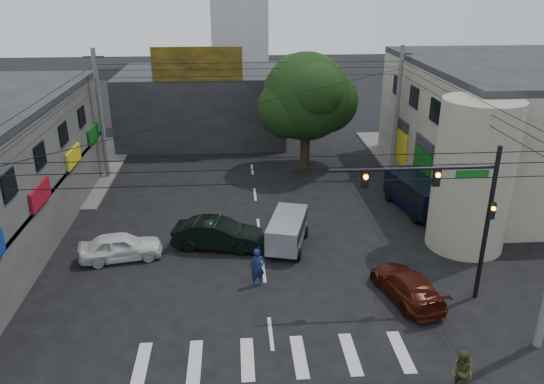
{
  "coord_description": "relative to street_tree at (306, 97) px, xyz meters",
  "views": [
    {
      "loc": [
        -1.25,
        -20.87,
        13.57
      ],
      "look_at": [
        0.56,
        4.0,
        3.41
      ],
      "focal_mm": 35.0,
      "sensor_mm": 36.0,
      "label": 1
    }
  ],
  "objects": [
    {
      "name": "corner_column",
      "position": [
        7.0,
        -13.0,
        -1.47
      ],
      "size": [
        4.0,
        4.0,
        8.0
      ],
      "primitive_type": "cylinder",
      "color": "gray",
      "rests_on": "ground"
    },
    {
      "name": "billboard",
      "position": [
        -8.0,
        4.1,
        1.83
      ],
      "size": [
        7.0,
        0.3,
        2.6
      ],
      "primitive_type": "cube",
      "color": "olive",
      "rests_on": "building_far"
    },
    {
      "name": "sidewalk_far_right",
      "position": [
        14.0,
        1.0,
        -5.4
      ],
      "size": [
        16.0,
        16.0,
        0.15
      ],
      "primitive_type": "cube",
      "color": "#514F4C",
      "rests_on": "ground"
    },
    {
      "name": "maroon_sedan",
      "position": [
        2.31,
        -17.85,
        -4.82
      ],
      "size": [
        3.81,
        5.3,
        1.3
      ],
      "primitive_type": "imported",
      "rotation": [
        0.0,
        0.0,
        3.37
      ],
      "color": "#3F1109",
      "rests_on": "ground"
    },
    {
      "name": "building_far",
      "position": [
        -8.0,
        9.0,
        -2.47
      ],
      "size": [
        14.0,
        10.0,
        6.0
      ],
      "primitive_type": "cube",
      "color": "#232326",
      "rests_on": "ground"
    },
    {
      "name": "pedestrian_olive",
      "position": [
        2.35,
        -23.81,
        -4.6
      ],
      "size": [
        1.38,
        1.35,
        1.74
      ],
      "primitive_type": "imported",
      "rotation": [
        0.0,
        0.0,
        -1.1
      ],
      "color": "#393F1D",
      "rests_on": "ground"
    },
    {
      "name": "white_compact",
      "position": [
        -11.26,
        -13.22,
        -4.76
      ],
      "size": [
        3.14,
        4.75,
        1.42
      ],
      "primitive_type": "imported",
      "rotation": [
        0.0,
        0.0,
        1.75
      ],
      "color": "silver",
      "rests_on": "ground"
    },
    {
      "name": "building_right",
      "position": [
        14.0,
        -4.0,
        -1.47
      ],
      "size": [
        14.0,
        18.0,
        8.0
      ],
      "primitive_type": "cube",
      "color": "gray",
      "rests_on": "ground"
    },
    {
      "name": "navy_van",
      "position": [
        5.85,
        -8.29,
        -4.47
      ],
      "size": [
        5.72,
        3.78,
        2.0
      ],
      "primitive_type": null,
      "rotation": [
        0.0,
        0.0,
        1.76
      ],
      "color": "black",
      "rests_on": "ground"
    },
    {
      "name": "utility_pole_far_left",
      "position": [
        -14.5,
        -1.0,
        -0.87
      ],
      "size": [
        0.32,
        0.32,
        9.2
      ],
      "primitive_type": "cylinder",
      "color": "#59595B",
      "rests_on": "ground"
    },
    {
      "name": "ground",
      "position": [
        -4.0,
        -17.0,
        -5.47
      ],
      "size": [
        160.0,
        160.0,
        0.0
      ],
      "primitive_type": "plane",
      "color": "black",
      "rests_on": "ground"
    },
    {
      "name": "traffic_officer",
      "position": [
        -4.34,
        -16.27,
        -4.53
      ],
      "size": [
        0.92,
        0.81,
        1.88
      ],
      "primitive_type": "imported",
      "rotation": [
        0.0,
        0.0,
        0.27
      ],
      "color": "#131F45",
      "rests_on": "ground"
    },
    {
      "name": "traffic_gantry",
      "position": [
        3.82,
        -18.0,
        -0.64
      ],
      "size": [
        7.1,
        0.35,
        7.2
      ],
      "color": "black",
      "rests_on": "ground"
    },
    {
      "name": "street_tree",
      "position": [
        0.0,
        0.0,
        0.0
      ],
      "size": [
        6.4,
        6.4,
        8.7
      ],
      "color": "black",
      "rests_on": "ground"
    },
    {
      "name": "silver_minivan",
      "position": [
        -2.58,
        -12.5,
        -4.62
      ],
      "size": [
        4.81,
        3.68,
        1.7
      ],
      "primitive_type": null,
      "rotation": [
        0.0,
        0.0,
        1.3
      ],
      "color": "gray",
      "rests_on": "ground"
    },
    {
      "name": "utility_pole_far_right",
      "position": [
        6.5,
        -1.0,
        -0.87
      ],
      "size": [
        0.32,
        0.32,
        9.2
      ],
      "primitive_type": "cylinder",
      "color": "#59595B",
      "rests_on": "ground"
    },
    {
      "name": "sidewalk_far_left",
      "position": [
        -22.0,
        1.0,
        -5.4
      ],
      "size": [
        16.0,
        16.0,
        0.15
      ],
      "primitive_type": "cube",
      "color": "#514F4C",
      "rests_on": "ground"
    },
    {
      "name": "dark_sedan",
      "position": [
        -6.28,
        -12.34,
        -4.68
      ],
      "size": [
        3.57,
        5.47,
        1.59
      ],
      "primitive_type": "imported",
      "rotation": [
        0.0,
        0.0,
        1.37
      ],
      "color": "black",
      "rests_on": "ground"
    }
  ]
}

